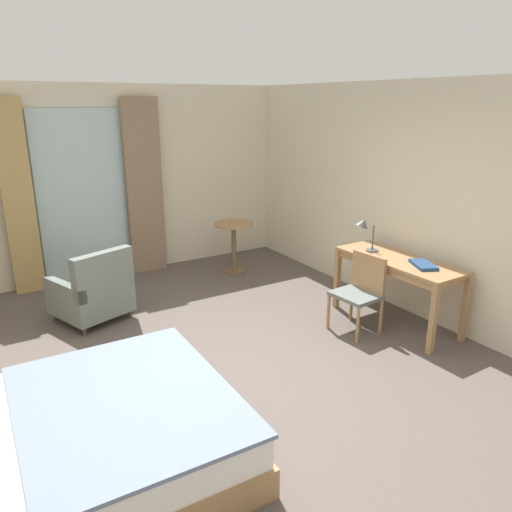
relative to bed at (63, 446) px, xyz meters
name	(u,v)px	position (x,y,z in m)	size (l,w,h in m)	color
ground	(229,390)	(1.47, 0.43, -0.31)	(5.90, 7.70, 0.10)	#564C47
wall_back	(107,183)	(1.47, 4.02, 1.07)	(5.50, 0.12, 2.67)	beige
wall_right	(445,207)	(4.16, 0.43, 1.07)	(0.12, 7.30, 2.67)	beige
balcony_glass_door	(84,197)	(1.12, 3.94, 0.91)	(1.21, 0.02, 2.35)	silver
curtain_panel_left	(18,199)	(0.30, 3.84, 0.99)	(0.37, 0.10, 2.49)	tan
curtain_panel_right	(144,188)	(1.95, 3.84, 0.99)	(0.52, 0.10, 2.49)	#897056
bed	(63,446)	(0.00, 0.00, 0.00)	(2.21, 1.80, 1.09)	#9E754C
writing_desk	(398,267)	(3.71, 0.60, 0.42)	(0.60, 1.48, 0.77)	#9E754C
desk_chair	(361,288)	(3.25, 0.69, 0.22)	(0.44, 0.51, 0.85)	slate
desk_lamp	(365,227)	(3.58, 1.03, 0.79)	(0.26, 0.23, 0.41)	#4C4C51
closed_book	(423,265)	(3.73, 0.28, 0.53)	(0.19, 0.34, 0.03)	navy
armchair_by_window	(93,293)	(0.80, 2.45, 0.08)	(0.92, 0.92, 0.87)	slate
round_cafe_table	(234,237)	(3.00, 3.10, 0.28)	(0.57, 0.57, 0.75)	#9E754C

